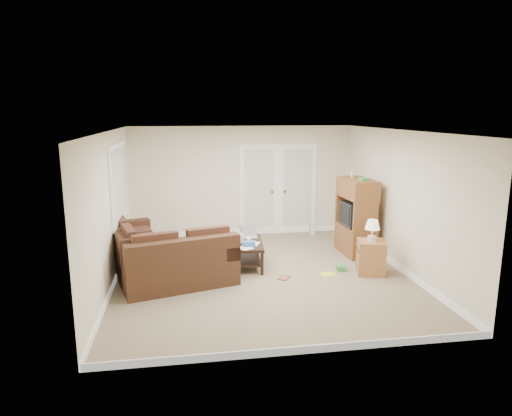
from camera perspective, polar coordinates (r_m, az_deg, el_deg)
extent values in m
plane|color=gray|center=(8.13, 0.69, -8.28)|extent=(5.50, 5.50, 0.00)
cube|color=silver|center=(7.63, 0.74, 9.62)|extent=(5.00, 5.50, 0.02)
cube|color=white|center=(7.77, -17.77, -0.20)|extent=(0.02, 5.50, 2.50)
cube|color=white|center=(8.56, 17.45, 0.89)|extent=(0.02, 5.50, 2.50)
cube|color=white|center=(10.46, -1.81, 3.37)|extent=(5.00, 0.02, 2.50)
cube|color=white|center=(5.18, 5.83, -5.64)|extent=(5.00, 0.02, 2.50)
cube|color=white|center=(10.53, 0.38, 2.18)|extent=(0.90, 0.04, 2.13)
cube|color=white|center=(10.71, 5.14, 2.30)|extent=(0.90, 0.04, 2.13)
cube|color=white|center=(10.49, 0.40, 2.43)|extent=(0.68, 0.02, 1.80)
cube|color=white|center=(10.68, 5.18, 2.54)|extent=(0.68, 0.02, 1.80)
cube|color=white|center=(8.69, -16.73, 3.11)|extent=(0.04, 1.92, 1.42)
cube|color=white|center=(8.69, -16.57, 3.11)|extent=(0.02, 1.74, 1.24)
cube|color=#44291A|center=(8.70, -14.61, -5.82)|extent=(1.53, 2.50, 0.43)
cube|color=#44291A|center=(8.53, -16.97, -3.28)|extent=(0.88, 2.31, 0.44)
cube|color=#44291A|center=(9.61, -15.87, -2.19)|extent=(0.95, 0.49, 0.22)
cube|color=#4C2B1E|center=(8.64, -14.17, -4.03)|extent=(1.21, 2.32, 0.12)
cube|color=#44291A|center=(7.71, -9.60, -7.91)|extent=(2.01, 1.39, 0.43)
cube|color=#44291A|center=(7.27, -9.00, -5.54)|extent=(1.82, 0.74, 0.44)
cube|color=#44291A|center=(7.84, -4.08, -4.93)|extent=(0.49, 0.95, 0.22)
cube|color=#4C2B1E|center=(7.70, -9.84, -5.79)|extent=(1.83, 1.07, 0.12)
cube|color=black|center=(7.80, -4.10, -4.03)|extent=(0.54, 0.87, 0.03)
cube|color=#AB1220|center=(8.00, -4.67, -3.49)|extent=(0.35, 0.21, 0.02)
cube|color=black|center=(8.45, -1.17, -4.39)|extent=(0.65, 1.16, 0.05)
cube|color=black|center=(8.53, -1.16, -6.20)|extent=(0.56, 1.08, 0.03)
cylinder|color=silver|center=(8.36, -1.85, -3.80)|extent=(0.09, 0.09, 0.16)
cylinder|color=#AB1220|center=(8.32, -1.86, -2.78)|extent=(0.01, 0.01, 0.14)
cube|color=#346BAA|center=(8.14, -0.90, -4.51)|extent=(0.23, 0.14, 0.09)
cube|color=white|center=(8.34, -1.13, -4.40)|extent=(0.42, 0.64, 0.00)
cube|color=brown|center=(9.42, 12.29, -3.89)|extent=(0.57, 0.98, 0.57)
cube|color=brown|center=(9.19, 12.58, 2.39)|extent=(0.57, 0.98, 0.38)
cube|color=black|center=(9.28, 12.32, -0.79)|extent=(0.49, 0.59, 0.47)
cube|color=black|center=(9.19, 11.01, -0.74)|extent=(0.04, 0.49, 0.38)
cube|color=#3E8A41|center=(8.95, 13.27, 3.52)|extent=(0.12, 0.18, 0.06)
cylinder|color=silver|center=(9.41, 11.93, 4.16)|extent=(0.07, 0.07, 0.11)
cube|color=#AB713E|center=(8.32, 14.15, -5.98)|extent=(0.56, 0.56, 0.60)
cylinder|color=silver|center=(8.23, 14.28, -3.69)|extent=(0.15, 0.15, 0.09)
cylinder|color=silver|center=(8.20, 14.31, -2.95)|extent=(0.03, 0.03, 0.13)
cone|color=beige|center=(8.17, 14.36, -2.01)|extent=(0.26, 0.26, 0.17)
cube|color=silver|center=(10.72, 7.10, -2.50)|extent=(0.14, 0.12, 0.31)
cube|color=yellow|center=(8.23, 8.99, -8.14)|extent=(0.26, 0.21, 0.01)
cube|color=#3E8A41|center=(8.46, 10.59, -7.34)|extent=(0.20, 0.24, 0.09)
imported|color=brown|center=(7.98, 2.92, -8.62)|extent=(0.26, 0.29, 0.02)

